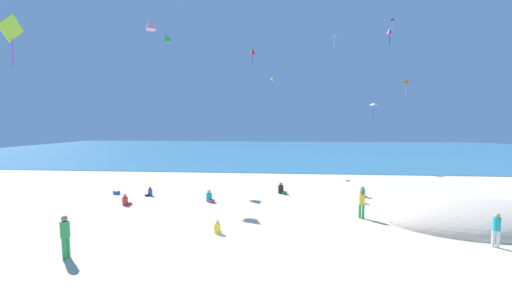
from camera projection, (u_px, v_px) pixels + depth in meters
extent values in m
plane|color=beige|center=(259.00, 193.00, 23.93)|extent=(120.00, 120.00, 0.00)
cube|color=teal|center=(274.00, 150.00, 62.99)|extent=(120.00, 60.00, 0.05)
ellipsoid|color=beige|center=(471.00, 221.00, 16.84)|extent=(9.35, 6.55, 2.48)
cube|color=#D13D3D|center=(425.00, 209.00, 18.58)|extent=(0.75, 0.75, 0.03)
cube|color=#D13D3D|center=(420.00, 205.00, 18.77)|extent=(0.45, 0.51, 0.37)
cylinder|color=#B7B7BC|center=(429.00, 210.00, 18.66)|extent=(0.02, 0.02, 0.18)
cylinder|color=#B7B7BC|center=(427.00, 212.00, 18.29)|extent=(0.02, 0.02, 0.18)
cube|color=#2D56B7|center=(117.00, 193.00, 23.39)|extent=(0.50, 0.43, 0.24)
cube|color=white|center=(116.00, 191.00, 23.38)|extent=(0.51, 0.44, 0.04)
cylinder|color=#19ADB2|center=(363.00, 193.00, 22.54)|extent=(0.48, 0.48, 0.55)
sphere|color=#A87A5B|center=(363.00, 188.00, 22.50)|extent=(0.22, 0.22, 0.22)
cube|color=white|center=(363.00, 195.00, 22.75)|extent=(0.42, 0.48, 0.16)
cylinder|color=blue|center=(150.00, 192.00, 22.90)|extent=(0.44, 0.44, 0.48)
sphere|color=brown|center=(150.00, 188.00, 22.87)|extent=(0.19, 0.19, 0.19)
cube|color=black|center=(148.00, 195.00, 22.77)|extent=(0.40, 0.43, 0.14)
cylinder|color=red|center=(125.00, 201.00, 20.24)|extent=(0.46, 0.46, 0.54)
sphere|color=tan|center=(125.00, 195.00, 20.20)|extent=(0.21, 0.21, 0.21)
cube|color=red|center=(129.00, 204.00, 20.32)|extent=(0.47, 0.41, 0.16)
cylinder|color=yellow|center=(217.00, 228.00, 15.03)|extent=(0.34, 0.34, 0.47)
sphere|color=beige|center=(217.00, 222.00, 15.00)|extent=(0.19, 0.19, 0.19)
cube|color=white|center=(218.00, 230.00, 15.23)|extent=(0.28, 0.37, 0.14)
cylinder|color=black|center=(281.00, 189.00, 23.65)|extent=(0.51, 0.51, 0.60)
sphere|color=#846047|center=(281.00, 184.00, 23.61)|extent=(0.24, 0.24, 0.24)
cube|color=green|center=(284.00, 193.00, 23.56)|extent=(0.52, 0.45, 0.18)
cylinder|color=#19ADB2|center=(209.00, 197.00, 21.16)|extent=(0.55, 0.55, 0.60)
sphere|color=beige|center=(209.00, 191.00, 21.12)|extent=(0.24, 0.24, 0.24)
cube|color=#D8599E|center=(211.00, 201.00, 21.02)|extent=(0.53, 0.51, 0.17)
cylinder|color=green|center=(363.00, 212.00, 17.35)|extent=(0.14, 0.14, 0.79)
cylinder|color=green|center=(360.00, 211.00, 17.44)|extent=(0.14, 0.14, 0.79)
cylinder|color=yellow|center=(362.00, 199.00, 17.33)|extent=(0.43, 0.43, 0.59)
sphere|color=#846047|center=(362.00, 192.00, 17.29)|extent=(0.22, 0.22, 0.22)
cylinder|color=green|center=(64.00, 249.00, 12.08)|extent=(0.15, 0.15, 0.86)
cylinder|color=green|center=(68.00, 247.00, 12.27)|extent=(0.15, 0.15, 0.86)
cylinder|color=green|center=(65.00, 229.00, 12.10)|extent=(0.38, 0.38, 0.64)
sphere|color=#A87A5B|center=(64.00, 219.00, 12.06)|extent=(0.24, 0.24, 0.24)
cylinder|color=white|center=(493.00, 238.00, 13.34)|extent=(0.13, 0.13, 0.74)
cylinder|color=white|center=(498.00, 239.00, 13.23)|extent=(0.13, 0.13, 0.74)
cylinder|color=#19ADB2|center=(497.00, 224.00, 13.22)|extent=(0.42, 0.42, 0.56)
sphere|color=tan|center=(497.00, 216.00, 13.19)|extent=(0.20, 0.20, 0.20)
cone|color=green|center=(166.00, 37.00, 29.96)|extent=(1.21, 1.14, 1.06)
cylinder|color=#1EADAD|center=(166.00, 44.00, 30.02)|extent=(0.08, 0.07, 0.59)
pyramid|color=white|center=(374.00, 104.00, 36.29)|extent=(0.85, 0.74, 0.28)
cylinder|color=black|center=(373.00, 113.00, 36.39)|extent=(0.06, 0.08, 1.17)
pyramid|color=black|center=(393.00, 19.00, 30.40)|extent=(0.48, 0.46, 0.15)
cylinder|color=#99DB33|center=(392.00, 26.00, 30.46)|extent=(0.07, 0.08, 0.87)
pyramid|color=yellow|center=(273.00, 79.00, 35.87)|extent=(0.63, 0.78, 0.43)
cylinder|color=blue|center=(273.00, 88.00, 35.97)|extent=(0.13, 0.04, 1.11)
pyramid|color=orange|center=(406.00, 81.00, 26.48)|extent=(0.89, 0.81, 0.43)
cylinder|color=pink|center=(406.00, 92.00, 26.61)|extent=(0.07, 0.11, 0.83)
cube|color=#99DB33|center=(11.00, 28.00, 12.80)|extent=(0.34, 1.14, 1.11)
cylinder|color=purple|center=(13.00, 53.00, 12.89)|extent=(0.15, 0.08, 1.18)
pyramid|color=#1EADAD|center=(334.00, 36.00, 31.11)|extent=(0.55, 0.50, 0.26)
cylinder|color=white|center=(334.00, 43.00, 31.15)|extent=(0.10, 0.17, 0.73)
cone|color=purple|center=(390.00, 31.00, 22.59)|extent=(0.62, 0.62, 0.54)
cylinder|color=black|center=(389.00, 39.00, 22.64)|extent=(0.15, 0.16, 0.76)
cone|color=red|center=(253.00, 51.00, 28.36)|extent=(0.70, 0.70, 0.60)
cylinder|color=black|center=(253.00, 59.00, 28.41)|extent=(0.11, 0.13, 0.76)
cone|color=pink|center=(151.00, 24.00, 25.69)|extent=(1.21, 1.19, 1.04)
cylinder|color=#1EADAD|center=(151.00, 33.00, 25.76)|extent=(0.15, 0.12, 0.73)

